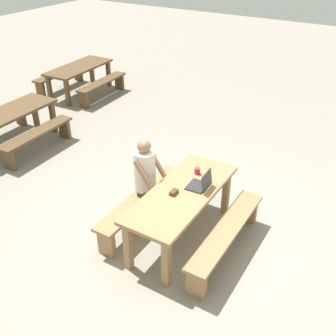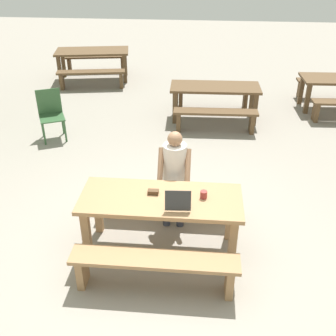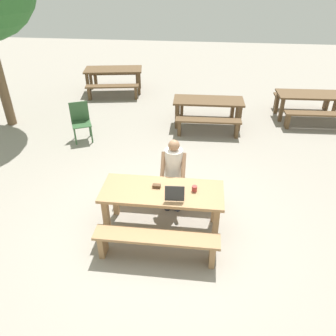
# 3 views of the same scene
# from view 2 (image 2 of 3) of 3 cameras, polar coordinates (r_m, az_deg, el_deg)

# --- Properties ---
(ground_plane) EXTENTS (30.00, 30.00, 0.00)m
(ground_plane) POSITION_cam_2_polar(r_m,az_deg,el_deg) (5.17, -0.95, -11.11)
(ground_plane) COLOR gray
(picnic_table_front) EXTENTS (1.88, 0.75, 0.76)m
(picnic_table_front) POSITION_cam_2_polar(r_m,az_deg,el_deg) (4.77, -1.01, -5.31)
(picnic_table_front) COLOR #9E754C
(picnic_table_front) RESTS_ON ground
(bench_near) EXTENTS (1.80, 0.30, 0.44)m
(bench_near) POSITION_cam_2_polar(r_m,az_deg,el_deg) (4.46, -1.88, -13.44)
(bench_near) COLOR #9E754C
(bench_near) RESTS_ON ground
(bench_far) EXTENTS (1.80, 0.30, 0.44)m
(bench_far) POSITION_cam_2_polar(r_m,az_deg,el_deg) (5.48, -0.27, -3.96)
(bench_far) COLOR #9E754C
(bench_far) RESTS_ON ground
(laptop) EXTENTS (0.30, 0.29, 0.25)m
(laptop) POSITION_cam_2_polar(r_m,az_deg,el_deg) (4.52, 1.40, -4.79)
(laptop) COLOR #2D2D2D
(laptop) RESTS_ON picnic_table_front
(small_pouch) EXTENTS (0.13, 0.07, 0.05)m
(small_pouch) POSITION_cam_2_polar(r_m,az_deg,el_deg) (4.75, -2.08, -3.37)
(small_pouch) COLOR #4C331E
(small_pouch) RESTS_ON picnic_table_front
(coffee_mug) EXTENTS (0.08, 0.08, 0.09)m
(coffee_mug) POSITION_cam_2_polar(r_m,az_deg,el_deg) (4.69, 5.01, -3.72)
(coffee_mug) COLOR #99332D
(coffee_mug) RESTS_ON picnic_table_front
(person_seated) EXTENTS (0.41, 0.41, 1.29)m
(person_seated) POSITION_cam_2_polar(r_m,az_deg,el_deg) (5.22, 0.91, -0.48)
(person_seated) COLOR #333847
(person_seated) RESTS_ON ground
(plastic_chair) EXTENTS (0.58, 0.58, 0.91)m
(plastic_chair) POSITION_cam_2_polar(r_m,az_deg,el_deg) (7.93, -16.03, 7.35)
(plastic_chair) COLOR #335933
(plastic_chair) RESTS_ON ground
(picnic_table_mid) EXTENTS (1.96, 1.13, 0.77)m
(picnic_table_mid) POSITION_cam_2_polar(r_m,az_deg,el_deg) (11.06, -10.52, 15.30)
(picnic_table_mid) COLOR brown
(picnic_table_mid) RESTS_ON ground
(bench_mid_south) EXTENTS (1.69, 0.57, 0.44)m
(bench_mid_south) POSITION_cam_2_polar(r_m,az_deg,el_deg) (10.48, -10.68, 12.60)
(bench_mid_south) COLOR brown
(bench_mid_south) RESTS_ON ground
(bench_mid_north) EXTENTS (1.69, 0.57, 0.44)m
(bench_mid_north) POSITION_cam_2_polar(r_m,az_deg,el_deg) (11.82, -10.08, 14.66)
(bench_mid_north) COLOR brown
(bench_mid_north) RESTS_ON ground
(picnic_table_rear) EXTENTS (1.82, 0.77, 0.71)m
(picnic_table_rear) POSITION_cam_2_polar(r_m,az_deg,el_deg) (8.46, 6.58, 10.59)
(picnic_table_rear) COLOR brown
(picnic_table_rear) RESTS_ON ground
(bench_rear_south) EXTENTS (1.63, 0.34, 0.43)m
(bench_rear_south) POSITION_cam_2_polar(r_m,az_deg,el_deg) (7.97, 6.64, 7.22)
(bench_rear_south) COLOR brown
(bench_rear_south) RESTS_ON ground
(bench_rear_north) EXTENTS (1.63, 0.34, 0.43)m
(bench_rear_north) POSITION_cam_2_polar(r_m,az_deg,el_deg) (9.14, 6.33, 10.30)
(bench_rear_north) COLOR brown
(bench_rear_north) RESTS_ON ground
(bench_distant_north) EXTENTS (1.65, 0.36, 0.44)m
(bench_distant_north) POSITION_cam_2_polar(r_m,az_deg,el_deg) (10.39, 22.00, 10.77)
(bench_distant_north) COLOR brown
(bench_distant_north) RESTS_ON ground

